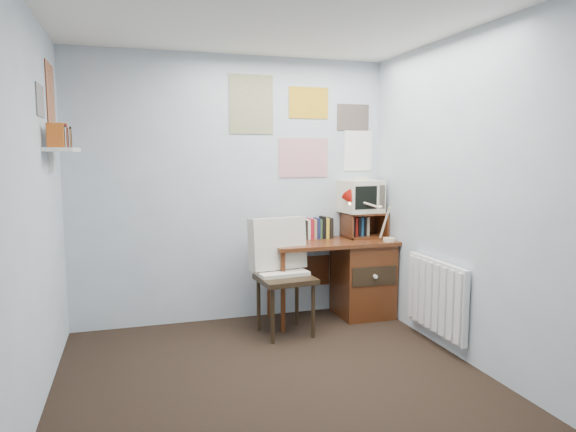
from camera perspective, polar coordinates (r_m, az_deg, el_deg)
name	(u,v)px	position (r m, az deg, el deg)	size (l,w,h in m)	color
ground	(287,399)	(3.55, -0.14, -19.67)	(3.50, 3.50, 0.00)	black
back_wall	(233,190)	(4.89, -6.10, 2.91)	(3.00, 0.02, 2.50)	silver
left_wall	(20,217)	(3.11, -27.61, -0.15)	(0.02, 3.50, 2.50)	silver
right_wall	(489,202)	(3.90, 21.47, 1.44)	(0.02, 3.50, 2.50)	silver
ceiling	(287,0)	(3.30, -0.15, 22.92)	(3.00, 3.50, 0.02)	white
desk	(357,275)	(5.12, 7.69, -6.51)	(1.20, 0.55, 0.76)	#5F2D15
desk_chair	(285,279)	(4.53, -0.30, -7.01)	(0.51, 0.49, 1.00)	black
desk_lamp	(390,219)	(4.96, 11.25, -0.30)	(0.30, 0.26, 0.43)	red
tv_riser	(364,225)	(5.18, 8.46, -0.97)	(0.40, 0.30, 0.25)	#5F2D15
crt_tv	(361,195)	(5.15, 8.08, 2.35)	(0.37, 0.34, 0.35)	beige
book_row	(302,228)	(5.01, 1.59, -1.33)	(0.60, 0.14, 0.22)	#5F2D15
radiator	(436,296)	(4.46, 16.16, -8.55)	(0.09, 0.80, 0.60)	white
wall_shelf	(62,150)	(4.17, -23.77, 6.76)	(0.20, 0.62, 0.24)	white
posters_back	(304,127)	(5.06, 1.75, 9.88)	(1.20, 0.01, 0.90)	white
posters_left	(46,97)	(4.20, -25.33, 11.88)	(0.01, 0.70, 0.60)	white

